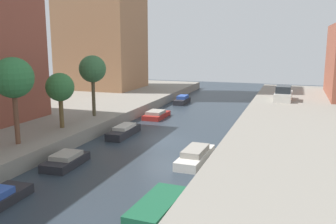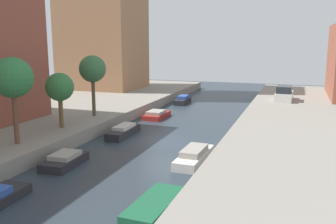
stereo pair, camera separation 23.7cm
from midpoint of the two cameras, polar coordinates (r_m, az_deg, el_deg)
ground_plane at (r=27.69m, az=-1.57°, el=-4.60°), size 84.00×84.00×0.00m
street_tree_2 at (r=24.67m, az=-23.03°, el=4.79°), size 2.52×2.52×5.45m
street_tree_3 at (r=28.43m, az=-16.56°, el=3.61°), size 2.10×2.10×4.11m
street_tree_4 at (r=32.28m, az=-11.78°, el=6.43°), size 2.30×2.30×5.22m
parked_car at (r=42.36m, az=17.22°, el=2.64°), size 1.87×4.36×1.62m
moored_boat_left_2 at (r=23.27m, az=-15.77°, el=-7.21°), size 1.74×3.34×0.77m
moored_boat_left_3 at (r=29.57m, az=-7.06°, el=-2.96°), size 1.30×4.12×0.83m
moored_boat_left_4 at (r=36.14m, az=-1.99°, el=-0.42°), size 1.70×3.61×0.74m
moored_boat_left_5 at (r=44.45m, az=2.05°, el=1.83°), size 1.27×3.52×0.96m
moored_boat_right_1 at (r=16.76m, az=-2.07°, el=-14.30°), size 1.69×3.97×0.53m
moored_boat_right_2 at (r=23.20m, az=3.96°, el=-6.74°), size 1.51×4.59×0.90m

